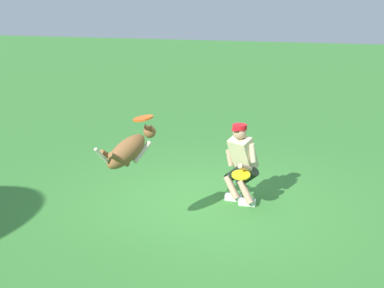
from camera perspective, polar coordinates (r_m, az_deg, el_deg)
ground_plane at (r=7.97m, az=1.87°, el=-6.79°), size 60.00×60.00×0.00m
person at (r=7.78m, az=5.66°, el=-1.96°), size 0.64×0.70×1.29m
dog at (r=6.51m, az=-7.22°, el=-0.66°), size 0.55×1.02×0.54m
frisbee_flying at (r=6.53m, az=-5.61°, el=2.95°), size 0.32×0.33×0.09m
frisbee_held at (r=7.44m, az=5.62°, el=-3.53°), size 0.29×0.29×0.08m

